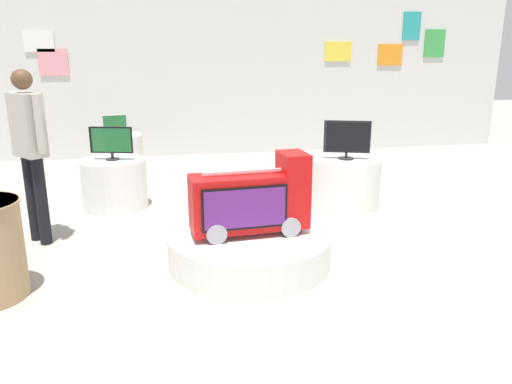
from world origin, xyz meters
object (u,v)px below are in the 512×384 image
(tv_on_left_rear, at_px, (115,124))
(display_pedestal_center_rear, at_px, (115,184))
(display_pedestal_left_rear, at_px, (118,153))
(main_display_pedestal, at_px, (249,248))
(display_pedestal_right_rear, at_px, (345,183))
(tv_on_center_rear, at_px, (111,141))
(tv_on_right_rear, at_px, (347,138))
(shopper_browsing_near_truck, at_px, (30,144))
(novelty_firetruck_tv, at_px, (252,202))

(tv_on_left_rear, height_order, display_pedestal_center_rear, tv_on_left_rear)
(display_pedestal_left_rear, height_order, display_pedestal_center_rear, same)
(main_display_pedestal, relative_size, display_pedestal_right_rear, 1.71)
(tv_on_center_rear, bearing_deg, display_pedestal_center_rear, 104.49)
(tv_on_right_rear, xyz_separation_m, shopper_browsing_near_truck, (-3.64, -0.60, 0.16))
(novelty_firetruck_tv, bearing_deg, display_pedestal_left_rear, 110.18)
(tv_on_left_rear, height_order, shopper_browsing_near_truck, shopper_browsing_near_truck)
(novelty_firetruck_tv, distance_m, tv_on_left_rear, 4.47)
(main_display_pedestal, distance_m, display_pedestal_right_rear, 2.22)
(display_pedestal_center_rear, bearing_deg, tv_on_center_rear, -75.51)
(main_display_pedestal, xyz_separation_m, tv_on_left_rear, (-1.52, 4.19, 0.66))
(tv_on_left_rear, distance_m, display_pedestal_center_rear, 2.15)
(novelty_firetruck_tv, relative_size, shopper_browsing_near_truck, 0.62)
(display_pedestal_left_rear, relative_size, display_pedestal_center_rear, 1.03)
(novelty_firetruck_tv, relative_size, tv_on_right_rear, 1.95)
(display_pedestal_left_rear, relative_size, tv_on_right_rear, 1.49)
(display_pedestal_left_rear, bearing_deg, novelty_firetruck_tv, -69.82)
(novelty_firetruck_tv, xyz_separation_m, display_pedestal_center_rear, (-1.42, 2.11, -0.30))
(display_pedestal_left_rear, xyz_separation_m, tv_on_left_rear, (-0.00, -0.00, 0.50))
(display_pedestal_right_rear, bearing_deg, display_pedestal_center_rear, 170.00)
(display_pedestal_center_rear, height_order, tv_on_right_rear, tv_on_right_rear)
(novelty_firetruck_tv, bearing_deg, display_pedestal_center_rear, 124.05)
(tv_on_right_rear, bearing_deg, shopper_browsing_near_truck, -170.68)
(tv_on_right_rear, distance_m, shopper_browsing_near_truck, 3.69)
(novelty_firetruck_tv, distance_m, tv_on_center_rear, 2.55)
(display_pedestal_left_rear, xyz_separation_m, display_pedestal_right_rear, (3.07, -2.61, 0.00))
(display_pedestal_center_rear, bearing_deg, tv_on_right_rear, -10.07)
(tv_on_right_rear, height_order, shopper_browsing_near_truck, shopper_browsing_near_truck)
(tv_on_left_rear, relative_size, tv_on_center_rear, 0.75)
(display_pedestal_left_rear, bearing_deg, tv_on_left_rear, -100.72)
(shopper_browsing_near_truck, bearing_deg, main_display_pedestal, -25.15)
(novelty_firetruck_tv, distance_m, tv_on_right_rear, 2.22)
(tv_on_center_rear, bearing_deg, shopper_browsing_near_truck, -121.61)
(display_pedestal_center_rear, bearing_deg, shopper_browsing_near_truck, -121.47)
(tv_on_right_rear, bearing_deg, display_pedestal_right_rear, 108.49)
(display_pedestal_left_rear, distance_m, tv_on_left_rear, 0.50)
(main_display_pedestal, relative_size, tv_on_right_rear, 2.70)
(display_pedestal_center_rear, relative_size, tv_on_right_rear, 1.46)
(tv_on_left_rear, distance_m, shopper_browsing_near_truck, 3.27)
(tv_on_center_rear, bearing_deg, tv_on_right_rear, -10.00)
(tv_on_left_rear, distance_m, tv_on_right_rear, 4.03)
(novelty_firetruck_tv, relative_size, display_pedestal_right_rear, 1.24)
(display_pedestal_left_rear, height_order, tv_on_right_rear, tv_on_right_rear)
(display_pedestal_right_rear, bearing_deg, shopper_browsing_near_truck, -170.61)
(main_display_pedestal, relative_size, shopper_browsing_near_truck, 0.86)
(main_display_pedestal, bearing_deg, display_pedestal_center_rear, 123.68)
(novelty_firetruck_tv, height_order, tv_on_right_rear, tv_on_right_rear)
(tv_on_right_rear, bearing_deg, tv_on_center_rear, 170.00)
(novelty_firetruck_tv, height_order, display_pedestal_center_rear, novelty_firetruck_tv)
(display_pedestal_right_rear, bearing_deg, main_display_pedestal, -134.43)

